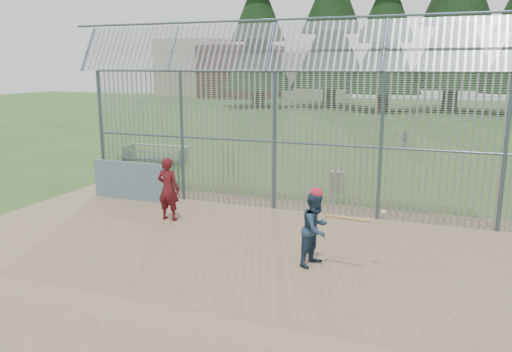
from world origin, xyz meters
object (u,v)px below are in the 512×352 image
at_px(trash_can, 337,182).
at_px(dugout_wall, 129,180).
at_px(bleacher, 155,153).
at_px(batter, 316,229).
at_px(onlooker, 168,189).

bearing_deg(trash_can, dugout_wall, -152.53).
bearing_deg(bleacher, batter, -43.63).
relative_size(batter, bleacher, 0.52).
height_order(dugout_wall, trash_can, dugout_wall).
bearing_deg(batter, bleacher, 65.34).
distance_m(dugout_wall, onlooker, 2.74).
xyz_separation_m(batter, onlooker, (-4.49, 1.69, 0.08)).
distance_m(onlooker, bleacher, 8.81).
distance_m(onlooker, trash_can, 5.90).
xyz_separation_m(trash_can, bleacher, (-8.60, 2.71, 0.03)).
xyz_separation_m(onlooker, bleacher, (-4.93, 7.29, -0.48)).
height_order(dugout_wall, bleacher, dugout_wall).
height_order(batter, trash_can, batter).
bearing_deg(dugout_wall, bleacher, 114.45).
xyz_separation_m(batter, bleacher, (-9.42, 8.98, -0.39)).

